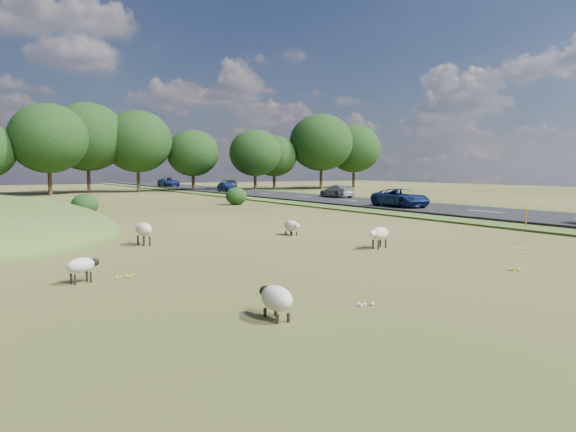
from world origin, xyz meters
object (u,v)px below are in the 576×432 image
object	(u,v)px
car_2	(337,191)
car_3	(401,198)
sheep_1	(276,298)
sheep_3	(82,265)
sheep_0	(379,234)
car_4	(227,187)
car_1	(227,184)
marker_post	(526,218)
sheep_4	(292,226)
sheep_2	(143,229)
car_5	(169,182)

from	to	relation	value
car_2	car_3	size ratio (longest dim) A/B	0.89
sheep_1	car_2	bearing A→B (deg)	-33.87
sheep_1	sheep_3	bearing A→B (deg)	28.46
sheep_0	car_4	size ratio (longest dim) A/B	0.35
sheep_3	car_1	bearing A→B (deg)	41.90
sheep_0	car_2	world-z (taller)	car_2
marker_post	sheep_4	size ratio (longest dim) A/B	0.96
sheep_1	car_3	bearing A→B (deg)	-43.18
car_3	car_1	bearing A→B (deg)	84.72
sheep_2	car_5	size ratio (longest dim) A/B	0.26
sheep_1	car_1	xyz separation A→B (m)	(27.23, 63.76, 0.44)
marker_post	car_3	world-z (taller)	car_3
sheep_4	car_1	distance (m)	54.51
sheep_1	car_3	xyz separation A→B (m)	(23.43, 22.61, 0.48)
sheep_0	car_4	xyz separation A→B (m)	(14.77, 48.25, 0.26)
sheep_4	car_2	size ratio (longest dim) A/B	0.28
car_4	car_3	bearing A→B (deg)	-90.00
car_3	car_5	distance (m)	55.98
sheep_1	car_5	size ratio (longest dim) A/B	0.24
car_1	marker_post	bearing A→B (deg)	82.34
car_3	sheep_3	bearing A→B (deg)	-147.74
sheep_4	car_3	world-z (taller)	car_3
car_3	car_4	bearing A→B (deg)	90.00
marker_post	sheep_4	xyz separation A→B (m)	(-11.92, 4.00, -0.15)
sheep_0	car_1	bearing A→B (deg)	-128.22
sheep_2	sheep_3	world-z (taller)	sheep_2
sheep_0	sheep_1	world-z (taller)	sheep_0
sheep_0	sheep_1	bearing A→B (deg)	19.49
sheep_2	sheep_4	xyz separation A→B (m)	(7.13, -0.10, -0.21)
car_1	car_2	bearing A→B (deg)	90.00
sheep_0	sheep_4	bearing A→B (deg)	-102.54
car_3	car_4	world-z (taller)	car_3
sheep_3	car_2	distance (m)	42.87
sheep_0	sheep_2	size ratio (longest dim) A/B	0.93
sheep_3	car_4	world-z (taller)	car_4
sheep_2	car_5	xyz separation A→B (m)	(22.64, 65.71, 0.32)
sheep_1	sheep_4	distance (m)	15.04
sheep_2	sheep_4	size ratio (longest dim) A/B	1.07
car_3	car_5	xyz separation A→B (m)	(0.00, 55.98, 0.04)
sheep_0	sheep_4	distance (m)	5.68
car_2	car_5	bearing A→B (deg)	-84.84
sheep_2	car_1	xyz separation A→B (m)	(26.44, 50.87, 0.24)
sheep_2	car_2	size ratio (longest dim) A/B	0.30
sheep_1	sheep_3	distance (m)	6.66
sheep_1	car_1	world-z (taller)	car_1
marker_post	sheep_4	distance (m)	12.58
sheep_1	car_3	distance (m)	32.56
sheep_3	car_3	bearing A→B (deg)	11.70
sheep_2	sheep_3	bearing A→B (deg)	146.52
marker_post	sheep_2	xyz separation A→B (m)	(-19.05, 4.11, 0.06)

